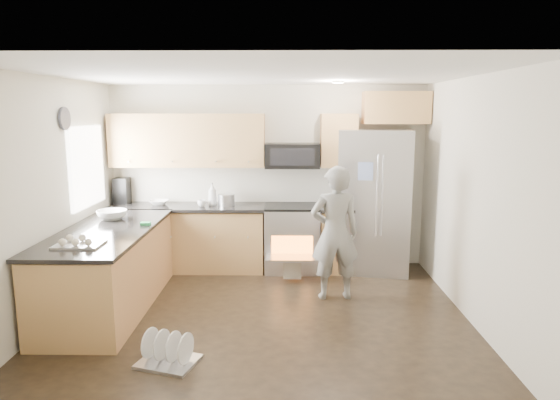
{
  "coord_description": "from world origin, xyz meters",
  "views": [
    {
      "loc": [
        0.28,
        -5.18,
        2.23
      ],
      "look_at": [
        0.2,
        0.5,
        1.22
      ],
      "focal_mm": 32.0,
      "sensor_mm": 36.0,
      "label": 1
    }
  ],
  "objects_px": {
    "refrigerator": "(374,201)",
    "stove_range": "(292,223)",
    "person": "(335,233)",
    "dish_rack": "(168,355)"
  },
  "relations": [
    {
      "from": "person",
      "to": "stove_range",
      "type": "bearing_deg",
      "value": -72.01
    },
    {
      "from": "stove_range",
      "to": "refrigerator",
      "type": "relative_size",
      "value": 0.9
    },
    {
      "from": "person",
      "to": "dish_rack",
      "type": "distance_m",
      "value": 2.42
    },
    {
      "from": "refrigerator",
      "to": "dish_rack",
      "type": "bearing_deg",
      "value": -119.79
    },
    {
      "from": "stove_range",
      "to": "person",
      "type": "relative_size",
      "value": 1.11
    },
    {
      "from": "stove_range",
      "to": "refrigerator",
      "type": "xyz_separation_m",
      "value": [
        1.15,
        0.01,
        0.32
      ]
    },
    {
      "from": "stove_range",
      "to": "refrigerator",
      "type": "bearing_deg",
      "value": 0.36
    },
    {
      "from": "stove_range",
      "to": "person",
      "type": "height_order",
      "value": "stove_range"
    },
    {
      "from": "person",
      "to": "dish_rack",
      "type": "height_order",
      "value": "person"
    },
    {
      "from": "refrigerator",
      "to": "stove_range",
      "type": "bearing_deg",
      "value": -169.64
    }
  ]
}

